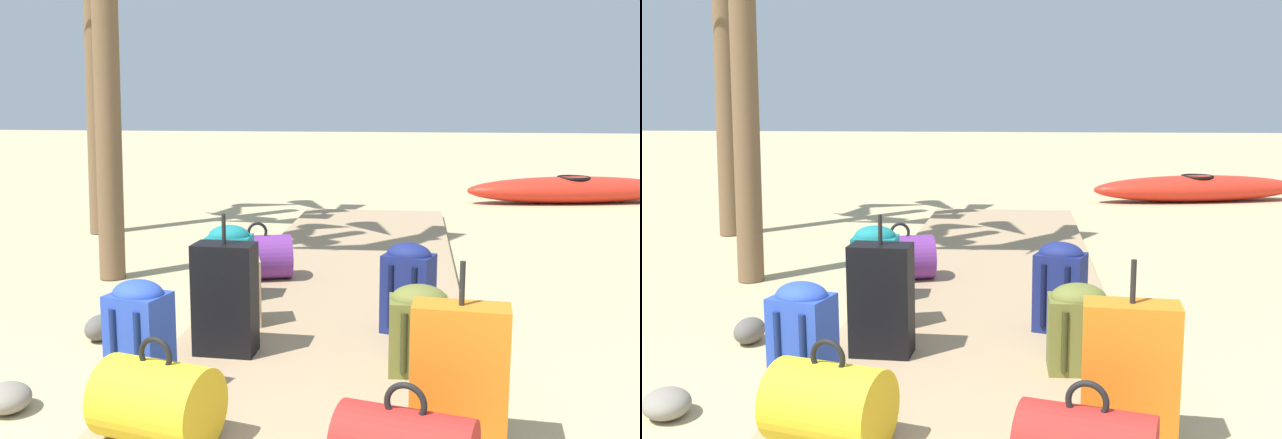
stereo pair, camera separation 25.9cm
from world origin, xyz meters
The scene contains 14 objects.
ground_plane centered at (0.00, 3.22, 0.00)m, with size 60.00×60.00×0.00m, color tan.
boardwalk centered at (0.00, 4.03, 0.04)m, with size 1.78×8.06×0.08m, color tan.
suitcase_orange centered at (0.74, 1.67, 0.37)m, with size 0.43×0.22×0.78m.
duffel_bag_yellow centered at (-0.53, 1.44, 0.26)m, with size 0.56×0.47×0.47m.
backpack_olive centered at (0.57, 2.39, 0.33)m, with size 0.32×0.28×0.48m.
suitcase_black centered at (-0.53, 2.54, 0.40)m, with size 0.35×0.22×0.81m.
backpack_navy centered at (0.50, 3.05, 0.38)m, with size 0.35×0.30×0.57m.
backpack_tan centered at (-0.61, 3.06, 0.35)m, with size 0.38×0.31×0.51m.
duffel_bag_purple centered at (-0.72, 4.24, 0.26)m, with size 0.62×0.50×0.47m.
backpack_teal centered at (-0.80, 3.65, 0.37)m, with size 0.33×0.27×0.55m.
backpack_blue centered at (-0.78, 1.87, 0.39)m, with size 0.32×0.28×0.59m.
kayak centered at (2.88, 9.65, 0.20)m, with size 3.30×1.34×0.40m.
rock_left_far centered at (-1.44, 1.80, 0.07)m, with size 0.27×0.23×0.14m, color gray.
rock_left_mid centered at (-1.45, 2.87, 0.08)m, with size 0.26×0.18×0.16m, color #5B5651.
Camera 2 is at (0.27, -1.31, 1.52)m, focal length 39.88 mm.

